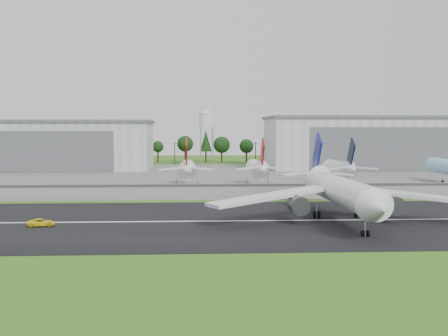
{
  "coord_description": "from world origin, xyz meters",
  "views": [
    {
      "loc": [
        -10.92,
        -104.74,
        19.13
      ],
      "look_at": [
        -3.48,
        40.0,
        9.0
      ],
      "focal_mm": 45.0,
      "sensor_mm": 36.0,
      "label": 1
    }
  ],
  "objects": [
    {
      "name": "water_tower",
      "position": [
        -5.0,
        185.0,
        24.55
      ],
      "size": [
        8.4,
        8.4,
        29.4
      ],
      "color": "#99999E",
      "rests_on": "ground"
    },
    {
      "name": "runway",
      "position": [
        0.0,
        10.0,
        0.05
      ],
      "size": [
        320.0,
        60.0,
        0.1
      ],
      "primitive_type": "cube",
      "color": "black",
      "rests_on": "ground"
    },
    {
      "name": "hangar_east",
      "position": [
        75.0,
        164.92,
        12.63
      ],
      "size": [
        102.0,
        47.0,
        25.2
      ],
      "color": "silver",
      "rests_on": "ground"
    },
    {
      "name": "parked_jet_red_b",
      "position": [
        9.51,
        76.54,
        6.06
      ],
      "size": [
        7.36,
        31.29,
        16.55
      ],
      "color": "white",
      "rests_on": "ground"
    },
    {
      "name": "parked_jet_red_a",
      "position": [
        -13.54,
        76.54,
        6.03
      ],
      "size": [
        7.36,
        31.29,
        16.53
      ],
      "color": "white",
      "rests_on": "ground"
    },
    {
      "name": "treeline",
      "position": [
        0.0,
        215.0,
        0.0
      ],
      "size": [
        320.0,
        16.0,
        22.0
      ],
      "primitive_type": null,
      "color": "black",
      "rests_on": "ground"
    },
    {
      "name": "ground",
      "position": [
        0.0,
        0.0,
        0.0
      ],
      "size": [
        600.0,
        600.0,
        0.0
      ],
      "primitive_type": "plane",
      "color": "#386918",
      "rests_on": "ground"
    },
    {
      "name": "utility_poles",
      "position": [
        0.0,
        200.0,
        0.0
      ],
      "size": [
        230.0,
        3.0,
        12.0
      ],
      "primitive_type": null,
      "color": "black",
      "rests_on": "ground"
    },
    {
      "name": "ground_vehicle",
      "position": [
        -41.11,
        5.69,
        0.84
      ],
      "size": [
        5.75,
        3.6,
        1.48
      ],
      "primitive_type": "imported",
      "rotation": [
        0.0,
        0.0,
        1.8
      ],
      "color": "yellow",
      "rests_on": "runway"
    },
    {
      "name": "blast_fence",
      "position": [
        0.0,
        54.99,
        1.81
      ],
      "size": [
        240.0,
        0.61,
        3.5
      ],
      "color": "gray",
      "rests_on": "ground"
    },
    {
      "name": "hangar_west",
      "position": [
        -80.0,
        164.92,
        11.63
      ],
      "size": [
        97.0,
        44.0,
        23.2
      ],
      "color": "silver",
      "rests_on": "ground"
    },
    {
      "name": "apron",
      "position": [
        0.0,
        120.0,
        0.05
      ],
      "size": [
        320.0,
        150.0,
        0.1
      ],
      "primitive_type": "cube",
      "color": "slate",
      "rests_on": "ground"
    },
    {
      "name": "runway_centerline",
      "position": [
        0.0,
        10.0,
        0.11
      ],
      "size": [
        220.0,
        1.0,
        0.02
      ],
      "primitive_type": "cube",
      "color": "white",
      "rests_on": "runway"
    },
    {
      "name": "main_airliner",
      "position": [
        19.44,
        9.56,
        4.89
      ],
      "size": [
        57.28,
        59.1,
        18.17
      ],
      "rotation": [
        0.0,
        0.0,
        3.16
      ],
      "color": "white",
      "rests_on": "runway"
    },
    {
      "name": "parked_jet_navy",
      "position": [
        36.85,
        76.53,
        6.01
      ],
      "size": [
        7.36,
        31.29,
        16.5
      ],
      "color": "silver",
      "rests_on": "ground"
    }
  ]
}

